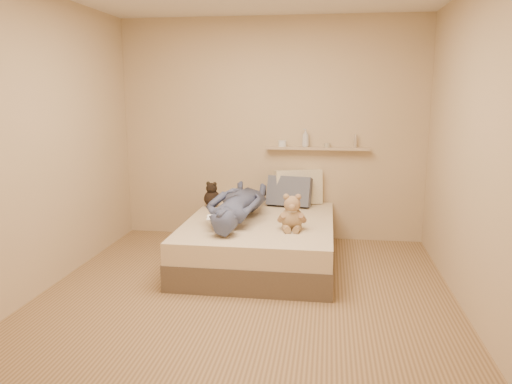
% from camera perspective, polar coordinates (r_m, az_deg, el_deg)
% --- Properties ---
extents(room, '(3.80, 3.80, 3.80)m').
position_cam_1_polar(room, '(4.08, -1.32, 5.13)').
color(room, '#9A794F').
rests_on(room, ground).
extents(bed, '(1.50, 1.90, 0.45)m').
position_cam_1_polar(bed, '(5.20, 0.45, -5.64)').
color(bed, brown).
rests_on(bed, floor).
extents(game_console, '(0.15, 0.07, 0.05)m').
position_cam_1_polar(game_console, '(4.69, -4.69, -2.95)').
color(game_console, silver).
rests_on(game_console, bed).
extents(teddy_bear, '(0.29, 0.28, 0.35)m').
position_cam_1_polar(teddy_bear, '(4.75, 4.13, -2.64)').
color(teddy_bear, '#9F8657').
rests_on(teddy_bear, bed).
extents(dark_plush, '(0.19, 0.19, 0.29)m').
position_cam_1_polar(dark_plush, '(5.73, -5.05, -0.44)').
color(dark_plush, black).
rests_on(dark_plush, bed).
extents(pillow_cream, '(0.59, 0.37, 0.41)m').
position_cam_1_polar(pillow_cream, '(5.87, 4.82, 0.57)').
color(pillow_cream, '#F5E5C1').
rests_on(pillow_cream, bed).
extents(pillow_grey, '(0.53, 0.32, 0.37)m').
position_cam_1_polar(pillow_grey, '(5.74, 3.82, 0.04)').
color(pillow_grey, '#575A69').
rests_on(pillow_grey, bed).
extents(person, '(0.58, 1.47, 0.35)m').
position_cam_1_polar(person, '(5.11, -2.17, -1.31)').
color(person, '#414766').
rests_on(person, bed).
extents(wall_shelf, '(1.20, 0.12, 0.03)m').
position_cam_1_polar(wall_shelf, '(5.87, 7.03, 4.97)').
color(wall_shelf, tan).
rests_on(wall_shelf, wall_back).
extents(shelf_bottles, '(0.91, 0.09, 0.21)m').
position_cam_1_polar(shelf_bottles, '(5.86, 5.79, 5.91)').
color(shelf_bottles, white).
rests_on(shelf_bottles, wall_shelf).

